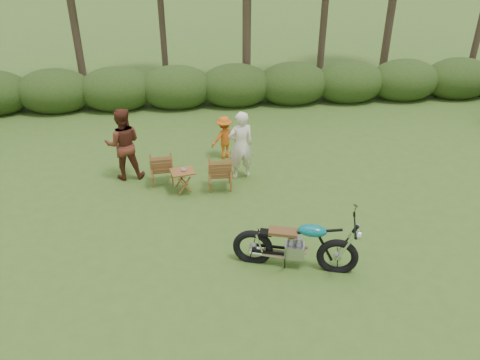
{
  "coord_description": "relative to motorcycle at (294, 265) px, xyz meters",
  "views": [
    {
      "loc": [
        -1.41,
        -6.5,
        5.56
      ],
      "look_at": [
        -0.56,
        1.87,
        0.9
      ],
      "focal_mm": 35.0,
      "sensor_mm": 36.0,
      "label": 1
    }
  ],
  "objects": [
    {
      "name": "ground",
      "position": [
        -0.26,
        -0.15,
        0.0
      ],
      "size": [
        80.0,
        80.0,
        0.0
      ],
      "primitive_type": "plane",
      "color": "#38531B",
      "rests_on": "ground"
    },
    {
      "name": "lawn_chair_left",
      "position": [
        -2.54,
        3.42,
        0.0
      ],
      "size": [
        0.64,
        0.64,
        0.86
      ],
      "primitive_type": null,
      "rotation": [
        0.0,
        0.0,
        3.23
      ],
      "color": "brown",
      "rests_on": "ground"
    },
    {
      "name": "motorcycle",
      "position": [
        0.0,
        0.0,
        0.0
      ],
      "size": [
        2.29,
        1.38,
        1.23
      ],
      "primitive_type": null,
      "rotation": [
        0.0,
        0.0,
        -0.28
      ],
      "color": "#0CA6A7",
      "rests_on": "ground"
    },
    {
      "name": "cup",
      "position": [
        -1.99,
        2.87,
        0.61
      ],
      "size": [
        0.13,
        0.13,
        0.09
      ],
      "primitive_type": "imported",
      "rotation": [
        0.0,
        0.0,
        -0.14
      ],
      "color": "beige",
      "rests_on": "side_table"
    },
    {
      "name": "adult_b",
      "position": [
        -3.42,
        3.79,
        0.0
      ],
      "size": [
        0.92,
        0.75,
        1.79
      ],
      "primitive_type": "imported",
      "rotation": [
        0.0,
        0.0,
        3.22
      ],
      "color": "#532517",
      "rests_on": "ground"
    },
    {
      "name": "child",
      "position": [
        -0.94,
        4.64,
        0.0
      ],
      "size": [
        0.86,
        0.73,
        1.16
      ],
      "primitive_type": "imported",
      "rotation": [
        0.0,
        0.0,
        3.62
      ],
      "color": "#C15412",
      "rests_on": "ground"
    },
    {
      "name": "lawn_chair_right",
      "position": [
        -1.16,
        3.01,
        0.0
      ],
      "size": [
        0.62,
        0.62,
        0.89
      ],
      "primitive_type": null,
      "rotation": [
        0.0,
        0.0,
        3.14
      ],
      "color": "brown",
      "rests_on": "ground"
    },
    {
      "name": "adult_a",
      "position": [
        -0.62,
        3.5,
        0.0
      ],
      "size": [
        0.7,
        0.54,
        1.72
      ],
      "primitive_type": "imported",
      "rotation": [
        0.0,
        0.0,
        3.37
      ],
      "color": "beige",
      "rests_on": "ground"
    },
    {
      "name": "side_table",
      "position": [
        -2.03,
        2.89,
        0.28
      ],
      "size": [
        0.63,
        0.57,
        0.56
      ],
      "primitive_type": null,
      "rotation": [
        0.0,
        0.0,
        0.22
      ],
      "color": "brown",
      "rests_on": "ground"
    }
  ]
}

